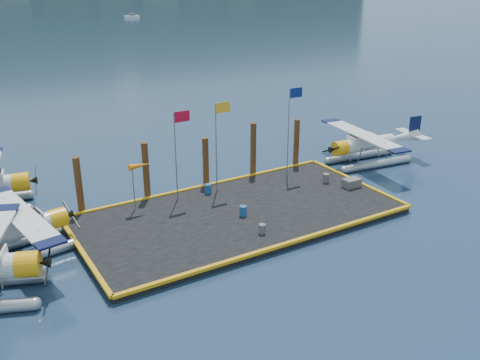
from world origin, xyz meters
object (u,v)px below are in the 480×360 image
object	(u,v)px
piling_3	(253,151)
flagpole_red	(178,142)
drum_3	(262,229)
piling_1	(146,173)
flagpole_yellow	(219,133)
drum_1	(243,211)
flagpole_blue	(291,119)
crate	(352,183)
windsock	(139,167)
piling_4	(296,144)
piling_2	(206,164)
seaplane_d	(365,146)
piling_0	(79,187)
drum_5	(208,189)
drum_4	(326,178)
seaplane_b	(17,233)

from	to	relation	value
piling_3	flagpole_red	bearing A→B (deg)	-166.75
drum_3	piling_1	size ratio (longest dim) A/B	0.14
drum_3	flagpole_yellow	world-z (taller)	flagpole_yellow
drum_1	flagpole_blue	bearing A→B (deg)	33.11
crate	windsock	bearing A→B (deg)	162.84
drum_1	piling_4	size ratio (longest dim) A/B	0.16
drum_3	windsock	size ratio (longest dim) A/B	0.18
windsock	flagpole_red	bearing A→B (deg)	0.00
flagpole_red	piling_3	bearing A→B (deg)	13.25
piling_2	flagpole_red	bearing A→B (deg)	-150.20
windsock	seaplane_d	bearing A→B (deg)	-1.50
piling_0	piling_4	world-z (taller)	same
seaplane_d	flagpole_red	distance (m)	16.41
drum_5	piling_2	world-z (taller)	piling_2
seaplane_d	drum_1	bearing A→B (deg)	112.36
crate	piling_0	world-z (taller)	piling_0
drum_4	piling_2	bearing A→B (deg)	150.00
seaplane_d	drum_3	distance (m)	15.63
piling_1	piling_2	size ratio (longest dim) A/B	1.11
drum_3	seaplane_d	bearing A→B (deg)	24.65
seaplane_b	piling_4	xyz separation A→B (m)	(21.39, 3.29, 0.57)
piling_1	piling_3	distance (m)	8.50
seaplane_b	piling_4	world-z (taller)	piling_4
seaplane_b	drum_3	distance (m)	13.65
piling_0	piling_1	bearing A→B (deg)	0.00
piling_3	windsock	bearing A→B (deg)	-170.47
drum_5	windsock	distance (m)	5.40
drum_3	drum_5	distance (m)	6.90
flagpole_yellow	piling_2	world-z (taller)	flagpole_yellow
piling_4	seaplane_d	bearing A→B (deg)	-21.36
flagpole_red	piling_1	size ratio (longest dim) A/B	1.43
windsock	piling_4	distance (m)	13.68
drum_3	flagpole_red	xyz separation A→B (m)	(-1.96, 7.00, 3.71)
piling_1	seaplane_d	bearing A→B (deg)	-6.69
windsock	piling_1	size ratio (longest dim) A/B	0.74
drum_5	piling_4	bearing A→B (deg)	11.06
piling_1	piling_4	size ratio (longest dim) A/B	1.05
piling_1	piling_4	bearing A→B (deg)	0.00
drum_4	piling_2	distance (m)	8.73
seaplane_b	flagpole_yellow	xyz separation A→B (m)	(13.59, 1.69, 3.09)
drum_3	flagpole_red	world-z (taller)	flagpole_red
seaplane_d	windsock	distance (m)	18.97
flagpole_blue	piling_2	world-z (taller)	flagpole_blue
flagpole_yellow	piling_1	world-z (taller)	flagpole_yellow
drum_3	drum_5	world-z (taller)	drum_5
piling_3	piling_4	size ratio (longest dim) A/B	1.07
flagpole_red	piling_2	bearing A→B (deg)	29.80
drum_3	piling_0	xyz separation A→B (m)	(-8.17, 8.60, 1.31)
drum_4	piling_3	distance (m)	5.74
crate	drum_1	bearing A→B (deg)	-179.63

